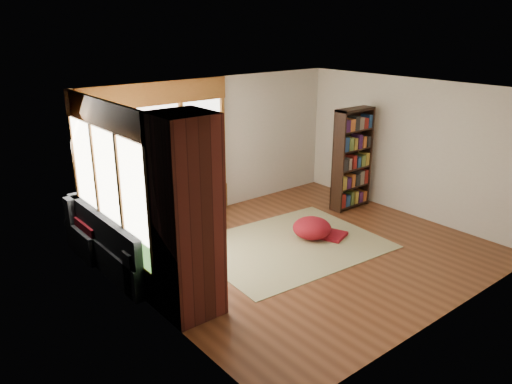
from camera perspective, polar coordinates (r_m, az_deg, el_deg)
floor at (r=8.29m, az=5.53°, el=-6.68°), size 5.50×5.50×0.00m
ceiling at (r=7.54m, az=6.16°, el=11.42°), size 5.50×5.50×0.00m
wall_back at (r=9.68m, az=-4.65°, el=5.33°), size 5.50×0.04×2.60m
wall_front at (r=6.40m, az=21.74°, el=-3.33°), size 5.50×0.04×2.60m
wall_left at (r=6.29m, az=-12.35°, el=-2.76°), size 0.04×5.00×2.60m
wall_right at (r=9.89m, az=17.30°, el=4.82°), size 0.04×5.00×2.60m
windows_back at (r=9.04m, az=-10.83°, el=4.39°), size 2.82×0.10×1.90m
windows_left at (r=7.32m, az=-16.48°, el=0.44°), size 0.10×2.62×1.90m
roller_blind at (r=7.97m, az=-18.92°, el=4.68°), size 0.03×0.72×0.90m
brick_chimney at (r=6.15m, az=-7.96°, el=-2.98°), size 0.70×0.70×2.60m
sectional_sofa at (r=8.40m, az=-12.37°, el=-4.43°), size 2.20×2.20×0.80m
area_rug at (r=8.46m, az=3.86°, el=-6.06°), size 3.17×2.51×0.01m
bookshelf at (r=10.00m, az=10.94°, el=3.72°), size 0.86×0.29×2.00m
pouf at (r=8.70m, az=6.41°, el=-4.04°), size 0.78×0.78×0.36m
dog_tan at (r=8.17m, az=-12.14°, el=-1.44°), size 1.00×0.97×0.49m
dog_brindle at (r=7.63m, az=-12.69°, el=-3.27°), size 0.80×0.89×0.43m
throw_pillows at (r=8.36m, az=-12.83°, el=-1.00°), size 1.98×1.68×0.45m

